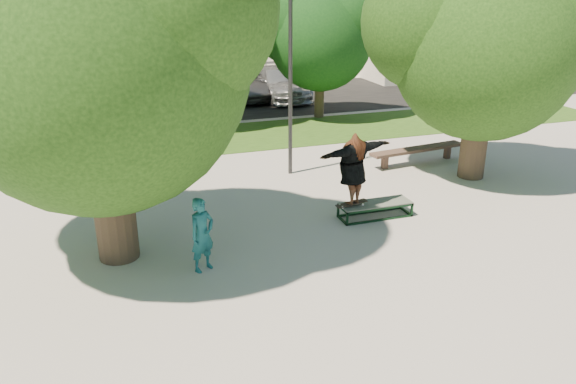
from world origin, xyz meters
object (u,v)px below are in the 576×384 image
object	(u,v)px
car_silver_a	(18,94)
car_dark	(130,95)
bench	(417,150)
car_grey	(244,84)
bystander	(202,235)
grind_box	(375,210)
tree_right	(483,35)
car_silver_b	(278,83)
lamppost	(290,68)
tree_left	(89,43)

from	to	relation	value
car_silver_a	car_dark	distance (m)	4.76
bench	car_grey	distance (m)	12.16
bystander	grind_box	bearing A→B (deg)	-13.38
tree_right	bystander	size ratio (longest dim) A/B	4.19
bench	car_dark	xyz separation A→B (m)	(-8.13, 10.67, 0.28)
bystander	car_silver_b	distance (m)	17.34
grind_box	car_grey	distance (m)	15.32
car_grey	car_silver_b	xyz separation A→B (m)	(1.56, -0.61, 0.04)
bystander	car_silver_a	xyz separation A→B (m)	(-4.99, 16.61, 0.04)
lamppost	car_dark	bearing A→B (deg)	111.15
bench	car_dark	bearing A→B (deg)	120.40
tree_right	car_dark	world-z (taller)	tree_right
car_dark	car_grey	world-z (taller)	car_dark
bench	car_silver_a	bearing A→B (deg)	130.09
tree_left	car_silver_b	size ratio (longest dim) A/B	1.40
lamppost	bench	size ratio (longest dim) A/B	1.80
tree_left	bench	distance (m)	10.84
bystander	car_grey	world-z (taller)	bystander
bystander	tree_left	bearing A→B (deg)	115.03
bystander	car_dark	xyz separation A→B (m)	(-0.39, 15.41, -0.06)
tree_left	car_grey	distance (m)	17.24
bench	car_grey	xyz separation A→B (m)	(-2.64, 11.87, 0.27)
lamppost	car_silver_a	size ratio (longest dim) A/B	1.27
car_silver_b	bench	bearing A→B (deg)	-87.36
lamppost	car_grey	xyz separation A→B (m)	(1.50, 11.50, -2.45)
tree_right	lamppost	world-z (taller)	tree_right
tree_left	car_silver_b	bearing A→B (deg)	60.56
tree_right	car_silver_a	xyz separation A→B (m)	(-13.50, 13.42, -3.27)
bench	car_silver_a	size ratio (longest dim) A/B	0.70
lamppost	car_silver_a	bearing A→B (deg)	126.74
grind_box	car_silver_a	size ratio (longest dim) A/B	0.37
car_grey	car_silver_b	bearing A→B (deg)	-28.39
bench	lamppost	bearing A→B (deg)	167.99
bystander	car_grey	bearing A→B (deg)	43.43
tree_left	car_dark	world-z (taller)	tree_left
bystander	car_grey	size ratio (longest dim) A/B	0.31
tree_right	bench	bearing A→B (deg)	116.60
car_dark	tree_left	bearing A→B (deg)	-89.88
lamppost	grind_box	xyz separation A→B (m)	(0.93, -3.80, -2.96)
bystander	car_silver_b	world-z (taller)	bystander
bystander	car_silver_a	world-z (taller)	car_silver_a
bystander	car_grey	distance (m)	17.38
tree_right	car_silver_a	distance (m)	19.31
grind_box	bystander	bearing A→B (deg)	-163.87
tree_left	tree_right	world-z (taller)	tree_left
bench	car_silver_b	xyz separation A→B (m)	(-1.08, 11.27, 0.31)
car_grey	bench	bearing A→B (deg)	-84.66
tree_right	bench	distance (m)	4.05
car_silver_b	tree_left	bearing A→B (deg)	-122.29
grind_box	car_dark	world-z (taller)	car_dark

